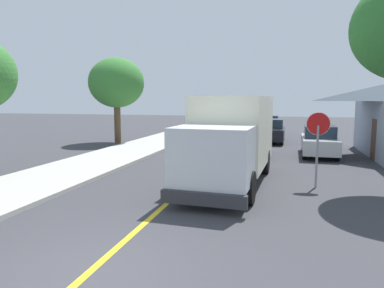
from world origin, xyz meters
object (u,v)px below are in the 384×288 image
Objects in this scene: box_truck at (232,136)px; street_tree_down_block at (116,83)px; parked_car_near at (251,142)px; parked_car_far at (269,126)px; parked_van_across at (319,142)px; stop_sign at (318,135)px; parked_car_mid at (271,131)px.

street_tree_down_block is (-9.62, 10.07, 2.45)m from box_truck.
parked_car_near is at bearing 88.50° from box_truck.
box_truck reaches higher than parked_car_near.
parked_van_across is (3.20, -11.22, 0.00)m from parked_car_far.
stop_sign is at bearing -65.69° from parked_car_near.
parked_car_far is at bearing 88.24° from parked_car_near.
street_tree_down_block is at bearing 168.87° from parked_van_across.
parked_car_near is at bearing 114.31° from stop_sign.
parked_car_far is at bearing 88.33° from box_truck.
parked_car_mid is 1.00× the size of parked_van_across.
box_truck is 14.14m from street_tree_down_block.
parked_car_near is 11.04m from street_tree_down_block.
box_truck reaches higher than parked_car_mid.
parked_car_mid and parked_van_across have the same top height.
street_tree_down_block reaches higher than stop_sign.
parked_car_near is 1.00× the size of parked_car_far.
parked_car_mid is at bearing 16.11° from street_tree_down_block.
parked_car_mid is at bearing 85.70° from box_truck.
parked_car_mid is at bearing -85.41° from parked_car_far.
parked_car_far is at bearing 40.18° from street_tree_down_block.
street_tree_down_block is (-13.37, 2.63, 3.42)m from parked_van_across.
parked_car_far is 18.85m from stop_sign.
parked_car_mid is (0.99, 13.13, -0.97)m from box_truck.
parked_van_across is 14.05m from street_tree_down_block.
parked_car_near is 1.00× the size of parked_van_across.
parked_car_mid is 1.67× the size of stop_sign.
street_tree_down_block is (-9.79, 3.78, 3.42)m from parked_car_near.
box_truck is 13.21m from parked_car_mid.
parked_car_far and parked_van_across have the same top height.
parked_car_near is 3.77m from parked_van_across.
box_truck is 8.38m from parked_van_across.
box_truck is 1.65× the size of parked_car_near.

